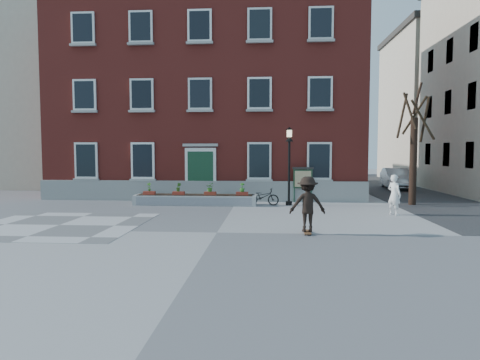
# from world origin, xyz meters

# --- Properties ---
(ground) EXTENTS (100.00, 100.00, 0.00)m
(ground) POSITION_xyz_m (0.00, 0.00, 0.00)
(ground) COLOR gray
(ground) RESTS_ON ground
(checker_patch) EXTENTS (6.00, 6.00, 0.01)m
(checker_patch) POSITION_xyz_m (-6.00, 1.00, 0.01)
(checker_patch) COLOR #5F5F62
(checker_patch) RESTS_ON ground
(distant_building) EXTENTS (10.00, 12.00, 13.00)m
(distant_building) POSITION_xyz_m (-18.00, 20.00, 6.50)
(distant_building) COLOR #BFB39A
(distant_building) RESTS_ON ground
(bicycle) EXTENTS (1.71, 0.82, 0.86)m
(bicycle) POSITION_xyz_m (1.42, 7.32, 0.43)
(bicycle) COLOR black
(bicycle) RESTS_ON ground
(parked_car) EXTENTS (1.95, 4.64, 1.49)m
(parked_car) POSITION_xyz_m (10.81, 17.04, 0.75)
(parked_car) COLOR silver
(parked_car) RESTS_ON ground
(bystander) EXTENTS (0.71, 0.76, 1.74)m
(bystander) POSITION_xyz_m (7.09, 4.45, 0.87)
(bystander) COLOR white
(bystander) RESTS_ON ground
(brick_building) EXTENTS (18.40, 10.85, 12.60)m
(brick_building) POSITION_xyz_m (-2.00, 13.98, 6.30)
(brick_building) COLOR maroon
(brick_building) RESTS_ON ground
(planter_assembly) EXTENTS (6.20, 1.12, 1.15)m
(planter_assembly) POSITION_xyz_m (-1.99, 7.18, 0.31)
(planter_assembly) COLOR #B8B8B4
(planter_assembly) RESTS_ON ground
(bare_tree) EXTENTS (1.83, 1.83, 6.16)m
(bare_tree) POSITION_xyz_m (9.01, 8.01, 2.79)
(bare_tree) COLOR black
(bare_tree) RESTS_ON ground
(lamp_post) EXTENTS (0.40, 0.40, 3.93)m
(lamp_post) POSITION_xyz_m (2.73, 7.39, 2.54)
(lamp_post) COLOR black
(lamp_post) RESTS_ON ground
(notice_board) EXTENTS (1.10, 0.16, 1.87)m
(notice_board) POSITION_xyz_m (3.53, 8.67, 1.26)
(notice_board) COLOR #1A3428
(notice_board) RESTS_ON ground
(skateboarder) EXTENTS (1.21, 0.78, 1.91)m
(skateboarder) POSITION_xyz_m (3.02, 0.00, 0.99)
(skateboarder) COLOR brown
(skateboarder) RESTS_ON ground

